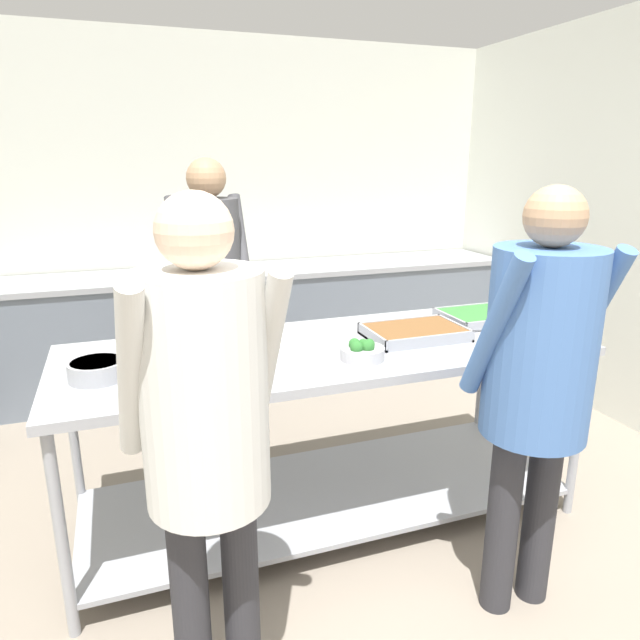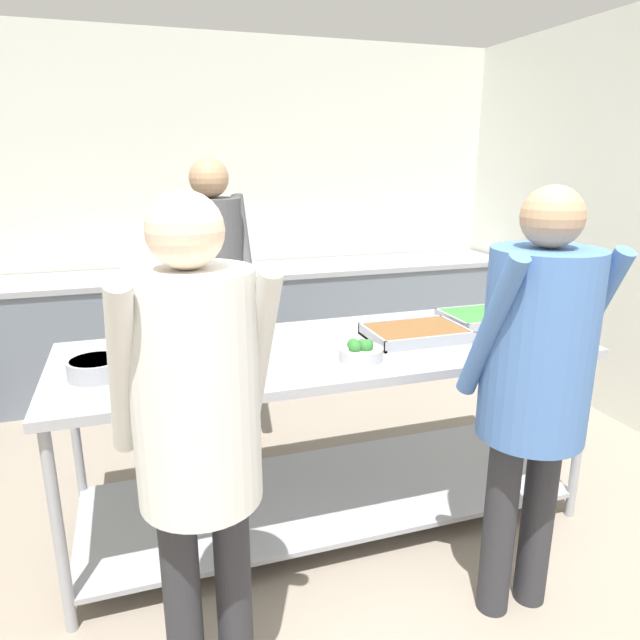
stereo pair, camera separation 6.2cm
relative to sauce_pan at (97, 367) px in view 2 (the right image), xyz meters
name	(u,v)px [view 2 (the right image)]	position (x,y,z in m)	size (l,w,h in m)	color
wall_rear	(237,210)	(1.01, 2.42, 0.39)	(4.56, 0.06, 2.65)	silver
wall_right	(625,222)	(3.26, 0.66, 0.39)	(0.06, 3.63, 2.65)	silver
back_counter	(249,324)	(1.01, 2.05, -0.48)	(4.40, 0.65, 0.90)	slate
serving_counter	(327,404)	(0.99, 0.08, -0.33)	(2.42, 0.89, 0.89)	#9EA0A8
sauce_pan	(97,367)	(0.00, 0.00, 0.00)	(0.36, 0.22, 0.07)	#9EA0A8
serving_tray_roast	(198,338)	(0.43, 0.31, -0.02)	(0.43, 0.26, 0.05)	#9EA0A8
plate_stack	(285,342)	(0.81, 0.15, -0.02)	(0.26, 0.26, 0.04)	white
broccoli_bowl	(361,352)	(1.07, -0.14, 0.00)	(0.19, 0.19, 0.09)	#B2B2B7
serving_tray_greens	(415,333)	(1.44, 0.06, -0.02)	(0.46, 0.32, 0.05)	#9EA0A8
serving_tray_vegetables	(488,318)	(1.94, 0.19, -0.02)	(0.46, 0.32, 0.05)	#9EA0A8
guest_serving_left	(536,368)	(1.51, -0.72, 0.08)	(0.48, 0.38, 1.65)	#2D2D33
guest_serving_right	(197,415)	(0.31, -0.76, 0.09)	(0.49, 0.36, 1.66)	#2D2D33
cook_behind_counter	(214,280)	(0.59, 0.82, 0.15)	(0.43, 0.34, 1.74)	#2D2D33
water_bottle	(234,254)	(0.91, 2.05, 0.09)	(0.07, 0.07, 0.26)	silver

